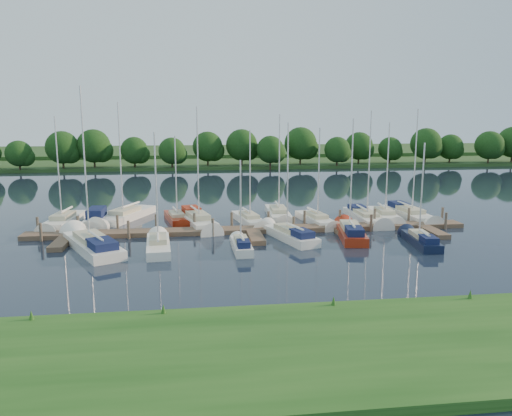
{
  "coord_description": "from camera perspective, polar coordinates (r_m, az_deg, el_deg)",
  "views": [
    {
      "loc": [
        -5.18,
        -35.97,
        10.47
      ],
      "look_at": [
        0.39,
        8.0,
        2.2
      ],
      "focal_mm": 35.0,
      "sensor_mm": 36.0,
      "label": 1
    }
  ],
  "objects": [
    {
      "name": "dock",
      "position": [
        44.78,
        -0.38,
        -2.69
      ],
      "size": [
        40.0,
        6.0,
        0.4
      ],
      "color": "brown",
      "rests_on": "ground"
    },
    {
      "name": "far_shore",
      "position": [
        111.56,
        -4.54,
        5.3
      ],
      "size": [
        180.0,
        30.0,
        0.6
      ],
      "primitive_type": "cube",
      "color": "#234219",
      "rests_on": "ground"
    },
    {
      "name": "near_bank",
      "position": [
        23.03,
        6.82,
        -15.85
      ],
      "size": [
        90.0,
        10.0,
        0.5
      ],
      "primitive_type": "cube",
      "color": "#194814",
      "rests_on": "ground"
    },
    {
      "name": "sailboat_n_5",
      "position": [
        49.05,
        -0.76,
        -1.44
      ],
      "size": [
        2.92,
        7.48,
        9.43
      ],
      "rotation": [
        0.0,
        0.0,
        3.33
      ],
      "color": "white",
      "rests_on": "ground"
    },
    {
      "name": "sailboat_n_7",
      "position": [
        49.35,
        6.96,
        -1.44
      ],
      "size": [
        2.81,
        7.65,
        9.66
      ],
      "rotation": [
        0.0,
        0.0,
        3.3
      ],
      "color": "white",
      "rests_on": "ground"
    },
    {
      "name": "ground",
      "position": [
        37.82,
        0.95,
        -5.5
      ],
      "size": [
        260.0,
        260.0,
        0.0
      ],
      "primitive_type": "plane",
      "color": "#17212F",
      "rests_on": "ground"
    },
    {
      "name": "motorboat",
      "position": [
        50.87,
        -17.78,
        -1.37
      ],
      "size": [
        1.91,
        6.36,
        1.99
      ],
      "rotation": [
        0.0,
        0.0,
        3.13
      ],
      "color": "white",
      "rests_on": "ground"
    },
    {
      "name": "sailboat_n_2",
      "position": [
        52.35,
        -14.79,
        -1.02
      ],
      "size": [
        5.33,
        9.46,
        12.16
      ],
      "rotation": [
        0.0,
        0.0,
        2.74
      ],
      "color": "white",
      "rests_on": "ground"
    },
    {
      "name": "sailboat_s_0",
      "position": [
        41.75,
        -18.3,
        -4.03
      ],
      "size": [
        6.31,
        10.09,
        13.13
      ],
      "rotation": [
        0.0,
        0.0,
        0.47
      ],
      "color": "white",
      "rests_on": "ground"
    },
    {
      "name": "sailboat_s_5",
      "position": [
        43.22,
        18.28,
        -3.56
      ],
      "size": [
        2.17,
        6.75,
        8.65
      ],
      "rotation": [
        0.0,
        0.0,
        -0.11
      ],
      "color": "black",
      "rests_on": "ground"
    },
    {
      "name": "sailboat_n_3",
      "position": [
        50.32,
        -9.04,
        -1.26
      ],
      "size": [
        2.74,
        6.99,
        8.85
      ],
      "rotation": [
        0.0,
        0.0,
        3.34
      ],
      "color": "maroon",
      "rests_on": "ground"
    },
    {
      "name": "sailboat_n_4",
      "position": [
        48.41,
        -6.67,
        -1.58
      ],
      "size": [
        4.01,
        9.22,
        11.73
      ],
      "rotation": [
        0.0,
        0.0,
        3.39
      ],
      "color": "white",
      "rests_on": "ground"
    },
    {
      "name": "sailboat_n_0",
      "position": [
        51.56,
        -21.17,
        -1.55
      ],
      "size": [
        2.78,
        8.52,
        10.85
      ],
      "rotation": [
        0.0,
        0.0,
        3.03
      ],
      "color": "white",
      "rests_on": "ground"
    },
    {
      "name": "sailboat_n_8",
      "position": [
        51.55,
        12.43,
        -1.06
      ],
      "size": [
        2.23,
        8.99,
        11.3
      ],
      "rotation": [
        0.0,
        0.0,
        3.15
      ],
      "color": "white",
      "rests_on": "ground"
    },
    {
      "name": "sailboat_s_4",
      "position": [
        44.28,
        10.72,
        -2.84
      ],
      "size": [
        3.09,
        8.33,
        10.65
      ],
      "rotation": [
        0.0,
        0.0,
        -0.17
      ],
      "color": "maroon",
      "rests_on": "ground"
    },
    {
      "name": "sailboat_n_9",
      "position": [
        52.58,
        14.46,
        -0.95
      ],
      "size": [
        2.49,
        8.02,
        10.18
      ],
      "rotation": [
        0.0,
        0.0,
        3.05
      ],
      "color": "white",
      "rests_on": "ground"
    },
    {
      "name": "distant_hill",
      "position": [
        136.42,
        -5.05,
        6.42
      ],
      "size": [
        220.0,
        40.0,
        1.4
      ],
      "primitive_type": "cube",
      "color": "#325525",
      "rests_on": "ground"
    },
    {
      "name": "treeline",
      "position": [
        98.22,
        -7.42,
        6.76
      ],
      "size": [
        147.82,
        9.66,
        8.3
      ],
      "color": "#38281C",
      "rests_on": "ground"
    },
    {
      "name": "sailboat_s_2",
      "position": [
        39.37,
        -1.69,
        -4.37
      ],
      "size": [
        1.41,
        5.6,
        7.43
      ],
      "rotation": [
        0.0,
        0.0,
        0.02
      ],
      "color": "white",
      "rests_on": "ground"
    },
    {
      "name": "mooring_pilings",
      "position": [
        45.79,
        -0.55,
        -1.88
      ],
      "size": [
        38.24,
        2.84,
        2.0
      ],
      "color": "#473D33",
      "rests_on": "ground"
    },
    {
      "name": "sailboat_n_10",
      "position": [
        53.79,
        17.17,
        -0.78
      ],
      "size": [
        2.68,
        9.09,
        11.48
      ],
      "rotation": [
        0.0,
        0.0,
        3.21
      ],
      "color": "white",
      "rests_on": "ground"
    },
    {
      "name": "sailboat_n_6",
      "position": [
        51.66,
        2.6,
        -0.83
      ],
      "size": [
        2.36,
        8.65,
        10.96
      ],
      "rotation": [
        0.0,
        0.0,
        3.1
      ],
      "color": "white",
      "rests_on": "ground"
    },
    {
      "name": "sailboat_s_1",
      "position": [
        40.32,
        -11.11,
        -4.28
      ],
      "size": [
        2.21,
        7.47,
        9.59
      ],
      "rotation": [
        0.0,
        0.0,
        0.07
      ],
      "color": "white",
      "rests_on": "ground"
    },
    {
      "name": "sailboat_s_3",
      "position": [
        42.82,
        3.83,
        -3.15
      ],
      "size": [
        3.85,
        8.02,
        10.28
      ],
      "rotation": [
        0.0,
        0.0,
        0.31
      ],
      "color": "white",
      "rests_on": "ground"
    }
  ]
}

